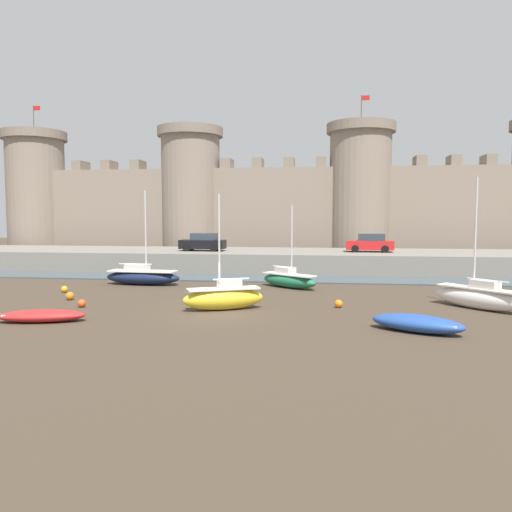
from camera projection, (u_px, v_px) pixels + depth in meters
ground_plane at (214, 311)px, 25.66m from camera, size 160.00×160.00×0.00m
water_channel at (251, 278)px, 38.83m from camera, size 80.00×4.50×0.10m
quay_road at (262, 260)px, 45.93m from camera, size 68.53×10.00×1.71m
castle at (273, 201)px, 55.33m from camera, size 63.86×7.33×17.76m
rowboat_midflat_centre at (417, 323)px, 20.92m from camera, size 4.07×2.90×0.74m
sailboat_foreground_right at (224, 297)px, 25.88m from camera, size 4.35×2.83×6.00m
sailboat_midflat_right at (289, 279)px, 33.89m from camera, size 4.38×3.74×5.63m
rowboat_midflat_left at (42, 315)px, 22.93m from camera, size 4.12×2.15×0.57m
sailboat_near_channel_left at (142, 276)px, 35.40m from camera, size 5.59×2.00×6.65m
sailboat_near_channel_right at (478, 296)px, 26.12m from camera, size 4.19×4.41×6.90m
mooring_buoy_mid_mud at (64, 289)px, 31.82m from camera, size 0.42×0.42×0.42m
mooring_buoy_off_centre at (70, 296)px, 28.93m from camera, size 0.48×0.48×0.48m
mooring_buoy_near_shore at (82, 303)px, 26.61m from camera, size 0.43×0.43×0.43m
mooring_buoy_near_channel at (339, 304)px, 26.51m from camera, size 0.43×0.43×0.43m
car_quay_centre_west at (370, 243)px, 44.13m from camera, size 4.15×1.98×1.62m
car_quay_west at (203, 242)px, 45.48m from camera, size 4.15×1.98×1.62m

